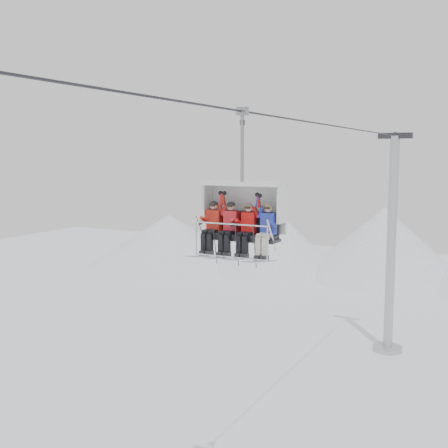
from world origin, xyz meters
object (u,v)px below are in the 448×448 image
at_px(skier_far_right, 267,229).
at_px(skier_center_right, 247,228).
at_px(lift_tower_right, 391,260).
at_px(skier_far_left, 213,225).
at_px(skier_center_left, 230,226).
at_px(chairlift_carrier, 244,209).

bearing_deg(skier_far_right, skier_center_right, -179.79).
bearing_deg(lift_tower_right, skier_far_left, -92.22).
bearing_deg(skier_far_left, lift_tower_right, 87.78).
bearing_deg(skier_center_left, skier_center_right, -0.35).
distance_m(chairlift_carrier, skier_far_right, 1.00).
height_order(chairlift_carrier, skier_far_left, chairlift_carrier).
bearing_deg(skier_center_right, lift_tower_right, 90.69).
height_order(lift_tower_right, skier_center_right, lift_tower_right).
relative_size(skier_far_left, skier_center_left, 1.00).
distance_m(lift_tower_right, skier_far_right, 21.60).
distance_m(lift_tower_right, chairlift_carrier, 21.39).
relative_size(chairlift_carrier, skier_far_right, 2.36).
xyz_separation_m(skier_far_left, skier_center_right, (1.07, -0.00, -0.01)).
height_order(skier_far_left, skier_center_right, skier_far_left).
bearing_deg(lift_tower_right, skier_center_left, -90.77).
bearing_deg(chairlift_carrier, skier_center_right, -50.45).
bearing_deg(skier_far_left, chairlift_carrier, 20.37).
xyz_separation_m(skier_far_left, skier_center_left, (0.54, 0.00, 0.00)).
bearing_deg(skier_far_right, chairlift_carrier, 159.68).
relative_size(lift_tower_right, skier_center_left, 7.99).
xyz_separation_m(lift_tower_right, skier_far_right, (0.82, -21.13, 4.41)).
height_order(chairlift_carrier, skier_center_right, chairlift_carrier).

